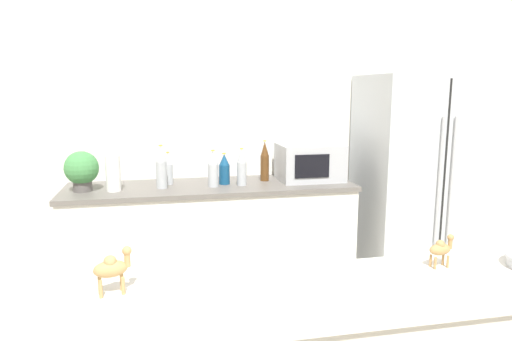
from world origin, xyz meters
name	(u,v)px	position (x,y,z in m)	size (l,w,h in m)	color
wall_back	(257,131)	(0.00, 2.73, 1.27)	(8.00, 0.06, 2.55)	white
back_counter	(212,243)	(-0.42, 2.40, 0.46)	(2.11, 0.63, 0.91)	white
refrigerator	(418,184)	(1.24, 2.34, 0.86)	(0.89, 0.71, 1.72)	silver
potted_plant	(82,170)	(-1.32, 2.36, 1.07)	(0.23, 0.23, 0.28)	#595451
paper_towel_roll	(113,173)	(-1.11, 2.32, 1.04)	(0.10, 0.10, 0.25)	white
microwave	(310,162)	(0.35, 2.42, 1.05)	(0.48, 0.37, 0.28)	#B2B5BA
back_bottle_0	(161,168)	(-0.78, 2.35, 1.06)	(0.08, 0.08, 0.31)	#B2B7BC
back_bottle_1	(213,169)	(-0.41, 2.33, 1.04)	(0.08, 0.08, 0.27)	#B2B7BC
back_bottle_2	(242,168)	(-0.20, 2.33, 1.05)	(0.07, 0.07, 0.28)	#B2B7BC
back_bottle_3	(265,162)	(0.00, 2.46, 1.06)	(0.07, 0.07, 0.31)	brown
back_bottle_4	(168,169)	(-0.73, 2.48, 1.03)	(0.07, 0.07, 0.24)	#B2B7BC
back_bottle_5	(224,169)	(-0.32, 2.40, 1.03)	(0.08, 0.08, 0.23)	navy
camel_figurine	(112,268)	(-0.95, 0.55, 1.04)	(0.13, 0.08, 0.16)	tan
camel_figurine_second	(441,249)	(0.23, 0.54, 1.02)	(0.10, 0.05, 0.12)	#A87F4C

